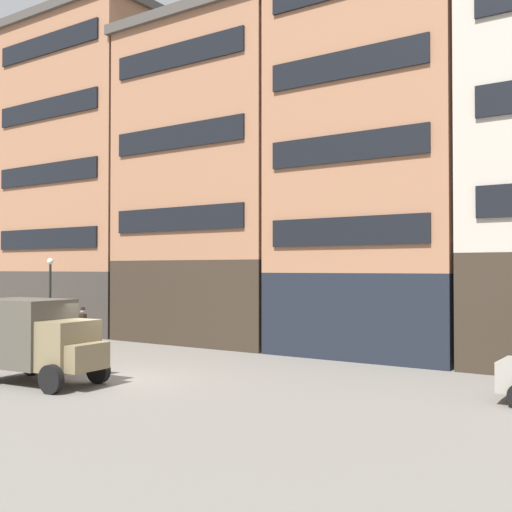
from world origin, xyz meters
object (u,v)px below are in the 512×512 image
at_px(cargo_wagon, 21,325).
at_px(streetlamp_curbside, 50,287).
at_px(pedestrian_officer, 83,325).
at_px(delivery_truck_near, 37,338).

relative_size(cargo_wagon, streetlamp_curbside, 0.73).
height_order(cargo_wagon, pedestrian_officer, cargo_wagon).
distance_m(delivery_truck_near, streetlamp_curbside, 12.58).
distance_m(delivery_truck_near, pedestrian_officer, 9.66).
xyz_separation_m(delivery_truck_near, streetlamp_curbside, (-9.72, 7.90, 1.25)).
relative_size(delivery_truck_near, pedestrian_officer, 2.50).
xyz_separation_m(cargo_wagon, pedestrian_officer, (0.42, 3.00, -0.17)).
bearing_deg(pedestrian_officer, streetlamp_curbside, 168.18).
relative_size(pedestrian_officer, streetlamp_curbside, 0.44).
distance_m(cargo_wagon, streetlamp_curbside, 4.92).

